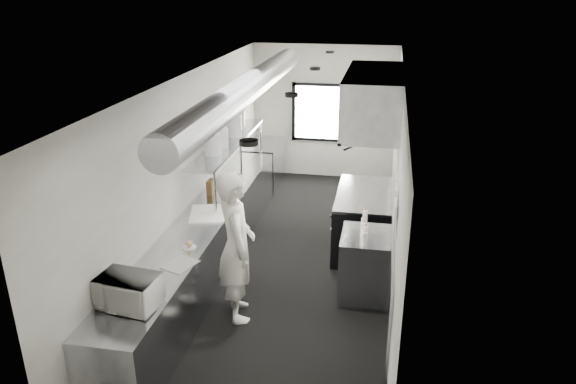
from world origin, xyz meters
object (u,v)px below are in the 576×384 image
at_px(pass_shelf, 229,143).
at_px(range, 362,221).
at_px(prep_counter, 205,244).
at_px(knife_block, 211,187).
at_px(squeeze_bottle_d, 363,224).
at_px(exhaust_hood, 373,100).
at_px(deli_tub_b, 136,277).
at_px(squeeze_bottle_b, 366,233).
at_px(squeeze_bottle_c, 363,229).
at_px(microwave, 129,291).
at_px(line_cook, 236,246).
at_px(plate_stack_d, 239,120).
at_px(far_work_table, 263,164).
at_px(plate_stack_a, 213,144).
at_px(small_plate, 189,247).
at_px(bottle_station, 365,265).
at_px(plate_stack_c, 234,126).
at_px(deli_tub_a, 134,279).
at_px(squeeze_bottle_a, 364,239).
at_px(cutting_board, 208,214).
at_px(plate_stack_b, 221,138).
at_px(squeeze_bottle_e, 365,217).

xyz_separation_m(pass_shelf, range, (2.23, -0.30, -1.07)).
bearing_deg(prep_counter, knife_block, 100.60).
bearing_deg(squeeze_bottle_d, pass_shelf, 145.82).
relative_size(exhaust_hood, pass_shelf, 0.73).
height_order(prep_counter, deli_tub_b, deli_tub_b).
distance_m(squeeze_bottle_b, squeeze_bottle_c, 0.13).
distance_m(microwave, knife_block, 3.15).
height_order(prep_counter, squeeze_bottle_b, squeeze_bottle_b).
xyz_separation_m(line_cook, squeeze_bottle_b, (1.54, 0.63, 0.02)).
relative_size(line_cook, plate_stack_d, 5.83).
distance_m(far_work_table, microwave, 6.03).
bearing_deg(line_cook, microwave, 128.67).
xyz_separation_m(plate_stack_a, squeeze_bottle_c, (2.32, -0.98, -0.74)).
bearing_deg(far_work_table, prep_counter, -90.00).
relative_size(small_plate, squeeze_bottle_d, 1.01).
relative_size(bottle_station, line_cook, 0.46).
xyz_separation_m(prep_counter, squeeze_bottle_d, (2.24, -0.05, 0.53)).
xyz_separation_m(bottle_station, deli_tub_b, (-2.46, -1.65, 0.50)).
bearing_deg(plate_stack_d, plate_stack_c, -84.75).
relative_size(deli_tub_a, small_plate, 0.81).
distance_m(deli_tub_a, knife_block, 2.73).
bearing_deg(knife_block, plate_stack_d, 88.48).
bearing_deg(deli_tub_b, squeeze_bottle_a, 28.81).
bearing_deg(microwave, cutting_board, 95.53).
relative_size(far_work_table, cutting_board, 1.86).
bearing_deg(plate_stack_d, exhaust_hood, -23.89).
bearing_deg(deli_tub_b, plate_stack_d, 88.69).
height_order(small_plate, plate_stack_c, plate_stack_c).
xyz_separation_m(squeeze_bottle_b, squeeze_bottle_c, (-0.04, 0.13, -0.01)).
distance_m(range, plate_stack_d, 2.78).
relative_size(pass_shelf, small_plate, 17.50).
relative_size(line_cook, cutting_board, 3.02).
height_order(squeeze_bottle_c, squeeze_bottle_d, same).
distance_m(deli_tub_b, plate_stack_b, 3.10).
bearing_deg(plate_stack_d, cutting_board, -87.26).
bearing_deg(plate_stack_b, exhaust_hood, 1.18).
bearing_deg(squeeze_bottle_e, squeeze_bottle_d, -93.77).
xyz_separation_m(prep_counter, plate_stack_b, (-0.07, 1.15, 1.27)).
bearing_deg(microwave, prep_counter, 96.47).
distance_m(cutting_board, squeeze_bottle_b, 2.29).
height_order(exhaust_hood, small_plate, exhaust_hood).
height_order(exhaust_hood, squeeze_bottle_a, exhaust_hood).
bearing_deg(cutting_board, pass_shelf, 93.19).
relative_size(bottle_station, microwave, 1.61).
xyz_separation_m(cutting_board, plate_stack_c, (-0.06, 1.74, 0.84)).
distance_m(pass_shelf, plate_stack_a, 0.75).
xyz_separation_m(bottle_station, squeeze_bottle_e, (-0.04, 0.33, 0.55)).
bearing_deg(cutting_board, bottle_station, -6.63).
height_order(deli_tub_a, squeeze_bottle_a, squeeze_bottle_a).
distance_m(far_work_table, squeeze_bottle_a, 4.82).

